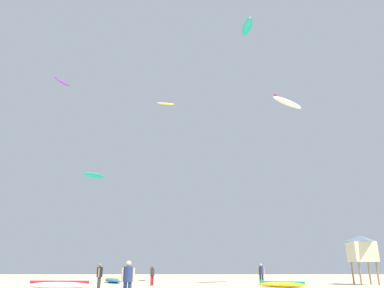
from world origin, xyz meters
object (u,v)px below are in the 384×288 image
Objects in this scene: kite_grounded_mid at (281,284)px; kite_aloft_3 at (93,176)px; person_right at (98,275)px; kite_aloft_1 at (287,103)px; kite_grounded_far at (111,281)px; kite_aloft_0 at (61,82)px; kite_aloft_4 at (165,104)px; person_foreground at (127,278)px; lifeguard_tower at (360,248)px; person_left at (151,274)px; kite_grounded_near at (58,285)px; kite_aloft_2 at (246,27)px; person_midground at (260,272)px.

kite_aloft_3 reaches higher than kite_grounded_mid.
kite_aloft_1 reaches higher than person_right.
kite_grounded_far is 31.71m from kite_aloft_0.
kite_grounded_mid is 29.97m from kite_aloft_4.
person_foreground is 0.43× the size of lifeguard_tower.
kite_aloft_0 is 0.71× the size of kite_aloft_1.
kite_grounded_near is at bearing 74.39° from person_left.
lifeguard_tower reaches higher than person_left.
kite_aloft_1 is 10.13m from kite_aloft_2.
kite_grounded_far is 0.91× the size of kite_aloft_1.
kite_aloft_2 reaches higher than kite_aloft_1.
kite_grounded_mid is at bearing 19.94° from person_right.
person_left is 7.82m from kite_grounded_near.
person_left is at bearing -172.63° from kite_aloft_2.
kite_aloft_4 is at bearing -6.73° from person_foreground.
person_midground is 14.05m from person_right.
lifeguard_tower is 1.65× the size of kite_aloft_4.
person_foreground reaches higher than kite_grounded_near.
kite_aloft_2 reaches higher than kite_grounded_mid.
kite_grounded_mid is at bearing -48.74° from kite_aloft_3.
kite_aloft_3 is 1.29× the size of kite_aloft_4.
kite_aloft_3 is at bearing 9.73° from person_foreground.
person_right is at bearing -72.98° from kite_aloft_3.
kite_grounded_near is 25.83m from kite_aloft_1.
person_left reaches higher than kite_grounded_mid.
person_left is at bearing -88.76° from kite_aloft_4.
person_foreground is 24.32m from lifeguard_tower.
kite_grounded_near is (-6.62, 10.48, -0.78)m from person_foreground.
kite_grounded_far is at bearing -10.66° from person_left.
person_foreground is at bearing -118.47° from kite_aloft_2.
kite_grounded_far is 1.19× the size of kite_aloft_3.
kite_grounded_near is (-6.15, -4.79, -0.64)m from person_left.
person_right is 13.78m from kite_grounded_mid.
person_left is at bearing -87.93° from person_midground.
person_left reaches higher than kite_grounded_far.
kite_aloft_0 is (-16.42, 31.08, 26.43)m from person_foreground.
kite_aloft_4 is at bearing 66.45° from kite_grounded_far.
kite_aloft_2 is (12.30, 7.80, 25.45)m from person_right.
kite_grounded_near is at bearing -166.80° from lifeguard_tower.
person_right is at bearing -28.77° from kite_grounded_near.
kite_aloft_2 is (0.12, 0.81, 25.42)m from person_midground.
person_foreground is 20.44m from kite_grounded_far.
person_foreground reaches higher than kite_grounded_mid.
kite_grounded_far is (-14.58, 7.28, 0.00)m from kite_grounded_mid.
person_right is at bearing -160.49° from lifeguard_tower.
lifeguard_tower is 1.28× the size of kite_aloft_2.
person_midground is 0.42× the size of lifeguard_tower.
kite_grounded_near is 16.59m from kite_grounded_mid.
kite_grounded_far is (-13.57, 4.19, -0.81)m from person_midground.
kite_aloft_2 reaches higher than person_left.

